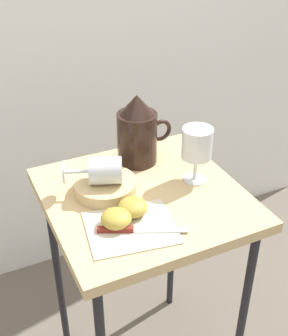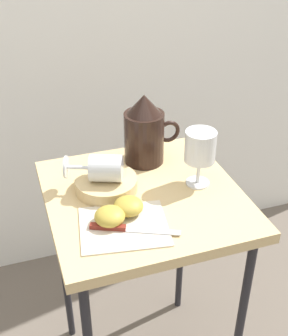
{
  "view_description": "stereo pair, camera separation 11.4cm",
  "coord_description": "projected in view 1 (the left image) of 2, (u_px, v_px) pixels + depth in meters",
  "views": [
    {
      "loc": [
        -0.41,
        -0.87,
        1.42
      ],
      "look_at": [
        0.0,
        0.0,
        0.81
      ],
      "focal_mm": 48.23,
      "sensor_mm": 36.0,
      "label": 1
    },
    {
      "loc": [
        -0.31,
        -0.92,
        1.42
      ],
      "look_at": [
        0.0,
        0.0,
        0.81
      ],
      "focal_mm": 48.23,
      "sensor_mm": 36.0,
      "label": 2
    }
  ],
  "objects": [
    {
      "name": "pitcher",
      "position": [
        137.0,
        135.0,
        1.28
      ],
      "size": [
        0.17,
        0.11,
        0.21
      ],
      "color": "black",
      "rests_on": "table"
    },
    {
      "name": "apple_half_left",
      "position": [
        116.0,
        218.0,
        1.06
      ],
      "size": [
        0.07,
        0.07,
        0.04
      ],
      "primitive_type": "ellipsoid",
      "color": "#B29938",
      "rests_on": "linen_napkin"
    },
    {
      "name": "wine_glass_tipped_near",
      "position": [
        103.0,
        171.0,
        1.15
      ],
      "size": [
        0.16,
        0.12,
        0.07
      ],
      "color": "silver",
      "rests_on": "basket_tray"
    },
    {
      "name": "knife",
      "position": [
        129.0,
        230.0,
        1.05
      ],
      "size": [
        0.2,
        0.1,
        0.01
      ],
      "color": "silver",
      "rests_on": "linen_napkin"
    },
    {
      "name": "apple_half_right",
      "position": [
        133.0,
        207.0,
        1.1
      ],
      "size": [
        0.07,
        0.07,
        0.04
      ],
      "primitive_type": "ellipsoid",
      "color": "#B29938",
      "rests_on": "linen_napkin"
    },
    {
      "name": "curtain_drape",
      "position": [
        60.0,
        9.0,
        1.52
      ],
      "size": [
        2.4,
        0.03,
        2.13
      ],
      "primitive_type": "cube",
      "color": "white",
      "rests_on": "ground_plane"
    },
    {
      "name": "table",
      "position": [
        144.0,
        217.0,
        1.23
      ],
      "size": [
        0.51,
        0.5,
        0.73
      ],
      "color": "tan",
      "rests_on": "ground_plane"
    },
    {
      "name": "wine_glass_upright",
      "position": [
        198.0,
        147.0,
        1.18
      ],
      "size": [
        0.08,
        0.08,
        0.16
      ],
      "color": "silver",
      "rests_on": "table"
    },
    {
      "name": "basket_tray",
      "position": [
        105.0,
        187.0,
        1.18
      ],
      "size": [
        0.17,
        0.17,
        0.03
      ],
      "primitive_type": "cylinder",
      "color": "tan",
      "rests_on": "table"
    },
    {
      "name": "linen_napkin",
      "position": [
        131.0,
        228.0,
        1.06
      ],
      "size": [
        0.23,
        0.2,
        0.0
      ],
      "primitive_type": "cube",
      "rotation": [
        0.0,
        0.0,
        -0.16
      ],
      "color": "beige",
      "rests_on": "table"
    }
  ]
}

